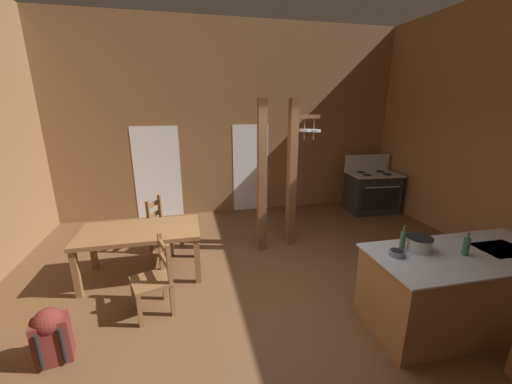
# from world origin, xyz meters

# --- Properties ---
(ground_plane) EXTENTS (8.55, 7.94, 0.10)m
(ground_plane) POSITION_xyz_m (0.00, 0.00, -0.05)
(ground_plane) COLOR brown
(wall_back) EXTENTS (8.55, 0.14, 4.25)m
(wall_back) POSITION_xyz_m (0.00, 3.64, 2.13)
(wall_back) COLOR brown
(wall_back) RESTS_ON ground_plane
(glazed_door_back_left) EXTENTS (1.00, 0.01, 2.05)m
(glazed_door_back_left) POSITION_xyz_m (-1.74, 3.57, 1.02)
(glazed_door_back_left) COLOR white
(glazed_door_back_left) RESTS_ON ground_plane
(glazed_panel_back_right) EXTENTS (0.84, 0.01, 2.05)m
(glazed_panel_back_right) POSITION_xyz_m (0.39, 3.57, 1.02)
(glazed_panel_back_right) COLOR white
(glazed_panel_back_right) RESTS_ON ground_plane
(kitchen_island) EXTENTS (2.17, 0.99, 0.91)m
(kitchen_island) POSITION_xyz_m (1.88, -0.94, 0.46)
(kitchen_island) COLOR brown
(kitchen_island) RESTS_ON ground_plane
(stove_range) EXTENTS (1.20, 0.89, 1.32)m
(stove_range) POSITION_xyz_m (3.20, 2.80, 0.48)
(stove_range) COLOR black
(stove_range) RESTS_ON ground_plane
(support_post_with_pot_rack) EXTENTS (0.59, 0.27, 2.60)m
(support_post_with_pot_rack) POSITION_xyz_m (0.72, 1.53, 1.41)
(support_post_with_pot_rack) COLOR brown
(support_post_with_pot_rack) RESTS_ON ground_plane
(support_post_center) EXTENTS (0.14, 0.14, 2.60)m
(support_post_center) POSITION_xyz_m (0.12, 1.44, 1.30)
(support_post_center) COLOR brown
(support_post_center) RESTS_ON ground_plane
(dining_table) EXTENTS (1.70, 0.91, 0.74)m
(dining_table) POSITION_xyz_m (-1.83, 1.00, 0.65)
(dining_table) COLOR brown
(dining_table) RESTS_ON ground_plane
(ladderback_chair_near_window) EXTENTS (0.59, 0.59, 0.95)m
(ladderback_chair_near_window) POSITION_xyz_m (-1.58, 1.81, 0.45)
(ladderback_chair_near_window) COLOR brown
(ladderback_chair_near_window) RESTS_ON ground_plane
(ladderback_chair_by_post) EXTENTS (0.55, 0.55, 0.95)m
(ladderback_chair_by_post) POSITION_xyz_m (-1.56, 0.08, 0.45)
(ladderback_chair_by_post) COLOR brown
(ladderback_chair_by_post) RESTS_ON ground_plane
(backpack) EXTENTS (0.36, 0.35, 0.60)m
(backpack) POSITION_xyz_m (-2.51, -0.49, 0.31)
(backpack) COLOR maroon
(backpack) RESTS_ON ground_plane
(stockpot_on_counter) EXTENTS (0.35, 0.28, 0.16)m
(stockpot_on_counter) POSITION_xyz_m (1.40, -0.76, 0.99)
(stockpot_on_counter) COLOR #A8AAB2
(stockpot_on_counter) RESTS_ON kitchen_island
(mixing_bowl_on_counter) EXTENTS (0.17, 0.17, 0.06)m
(mixing_bowl_on_counter) POSITION_xyz_m (1.08, -0.82, 0.94)
(mixing_bowl_on_counter) COLOR slate
(mixing_bowl_on_counter) RESTS_ON kitchen_island
(bottle_tall_on_counter) EXTENTS (0.06, 0.06, 0.30)m
(bottle_tall_on_counter) POSITION_xyz_m (1.22, -0.71, 1.03)
(bottle_tall_on_counter) COLOR #2D5638
(bottle_tall_on_counter) RESTS_ON kitchen_island
(bottle_short_on_counter) EXTENTS (0.07, 0.07, 0.26)m
(bottle_short_on_counter) POSITION_xyz_m (1.81, -0.97, 1.02)
(bottle_short_on_counter) COLOR #2D5638
(bottle_short_on_counter) RESTS_ON kitchen_island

